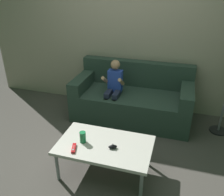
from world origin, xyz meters
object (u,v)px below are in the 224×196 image
(game_remote_red_near_edge, at_px, (74,148))
(nunchuk_black, at_px, (113,147))
(person_seated_on_couch, at_px, (114,87))
(couch, at_px, (132,99))
(coffee_table, at_px, (105,147))
(soda_can, at_px, (83,137))

(game_remote_red_near_edge, xyz_separation_m, nunchuk_black, (0.38, 0.13, 0.01))
(game_remote_red_near_edge, bearing_deg, nunchuk_black, 18.71)
(nunchuk_black, bearing_deg, person_seated_on_couch, 105.96)
(couch, distance_m, game_remote_red_near_edge, 1.48)
(coffee_table, bearing_deg, couch, 89.12)
(couch, bearing_deg, person_seated_on_couch, -145.71)
(person_seated_on_couch, bearing_deg, game_remote_red_near_edge, -92.04)
(nunchuk_black, bearing_deg, coffee_table, 156.60)
(coffee_table, distance_m, game_remote_red_near_edge, 0.33)
(couch, bearing_deg, soda_can, -100.87)
(game_remote_red_near_edge, xyz_separation_m, soda_can, (0.04, 0.14, 0.05))
(couch, xyz_separation_m, nunchuk_black, (0.08, -1.32, 0.12))
(couch, height_order, game_remote_red_near_edge, couch)
(person_seated_on_couch, xyz_separation_m, game_remote_red_near_edge, (-0.05, -1.28, -0.13))
(coffee_table, height_order, nunchuk_black, nunchuk_black)
(coffee_table, height_order, soda_can, soda_can)
(person_seated_on_couch, height_order, nunchuk_black, person_seated_on_couch)
(nunchuk_black, bearing_deg, couch, 93.52)
(person_seated_on_couch, distance_m, coffee_table, 1.15)
(coffee_table, bearing_deg, game_remote_red_near_edge, -148.08)
(nunchuk_black, distance_m, soda_can, 0.34)
(game_remote_red_near_edge, bearing_deg, person_seated_on_couch, 87.96)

